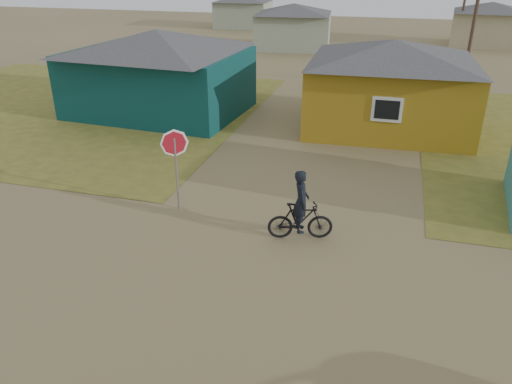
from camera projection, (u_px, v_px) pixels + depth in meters
ground at (248, 301)px, 11.38m from camera, size 120.00×120.00×0.00m
grass_nw at (61, 106)px, 26.08m from camera, size 20.00×18.00×0.00m
house_teal at (158, 71)px, 24.31m from camera, size 8.93×7.08×4.00m
house_yellow at (390, 83)px, 22.11m from camera, size 7.72×6.76×3.90m
house_pale_west at (293, 25)px, 41.63m from camera, size 7.04×6.15×3.60m
house_beige_east at (489, 23)px, 42.99m from camera, size 6.95×6.05×3.60m
house_pale_north at (243, 10)px, 54.05m from camera, size 6.28×5.81×3.40m
utility_pole_near at (475, 16)px, 27.19m from camera, size 1.40×0.20×8.00m
stop_sign at (175, 152)px, 14.74m from camera, size 0.84×0.18×2.58m
cyclist at (301, 214)px, 13.61m from camera, size 1.87×0.97×2.04m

